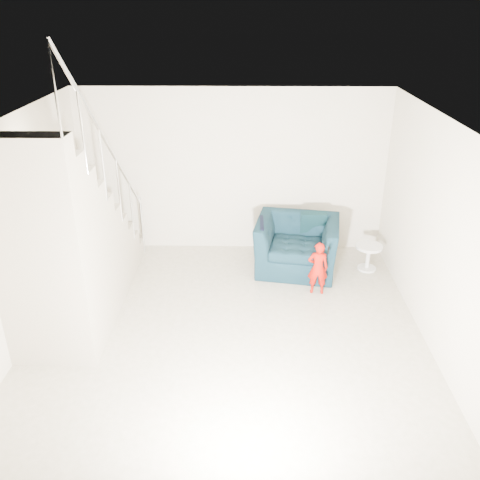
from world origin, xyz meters
name	(u,v)px	position (x,y,z in m)	size (l,w,h in m)	color
floor	(227,342)	(0.00, 0.00, 0.00)	(5.50, 5.50, 0.00)	gray
ceiling	(224,127)	(0.00, 0.00, 2.70)	(5.50, 5.50, 0.00)	silver
back_wall	(232,172)	(0.00, 2.75, 1.35)	(5.00, 5.00, 0.00)	beige
front_wall	(207,429)	(0.00, -2.75, 1.35)	(5.00, 5.00, 0.00)	beige
left_wall	(8,244)	(-2.50, 0.00, 1.35)	(5.50, 5.50, 0.00)	beige
right_wall	(445,247)	(2.50, 0.00, 1.35)	(5.50, 5.50, 0.00)	beige
armchair	(297,245)	(1.03, 1.98, 0.41)	(1.25, 1.09, 0.81)	black
toddler	(318,268)	(1.27, 1.22, 0.40)	(0.29, 0.19, 0.81)	#980A04
side_table	(368,253)	(2.16, 1.95, 0.28)	(0.42, 0.42, 0.42)	silver
staircase	(71,254)	(-2.00, 0.55, 0.95)	(1.02, 3.03, 3.62)	#ADA089
cushion	(313,223)	(1.31, 2.28, 0.65)	(0.41, 0.12, 0.39)	black
throw	(261,241)	(0.47, 1.90, 0.51)	(0.06, 0.56, 0.62)	black
phone	(328,250)	(1.39, 1.19, 0.70)	(0.02, 0.05, 0.10)	black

